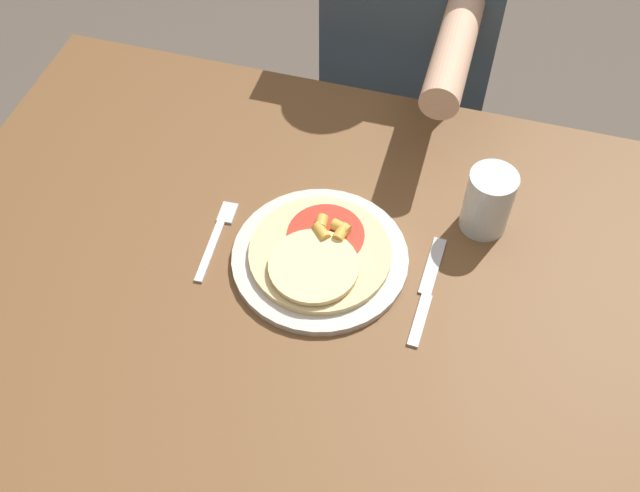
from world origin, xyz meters
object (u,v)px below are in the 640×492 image
Objects in this scene: plate at (320,258)px; person_diner at (413,40)px; fork at (217,235)px; knife at (426,292)px; pizza at (319,254)px; dining_table at (284,311)px; drinking_glass at (488,201)px.

person_diner is at bearing 87.61° from plate.
knife is (0.37, -0.02, 0.00)m from fork.
pizza is 0.20× the size of person_diner.
person_diner is (-0.16, 0.68, -0.03)m from knife.
dining_table is at bearing -23.01° from fork.
dining_table is at bearing -145.16° from drinking_glass.
person_diner is at bearing 83.88° from dining_table.
fork is (-0.14, 0.06, 0.10)m from dining_table.
pizza is (0.00, -0.00, 0.02)m from plate.
pizza is 0.19m from knife.
knife is at bearing -4.87° from plate.
dining_table is 7.23× the size of fork.
plate is 1.24× the size of pizza.
person_diner is at bearing 72.07° from fork.
fork is 1.45× the size of drinking_glass.
person_diner is (0.03, 0.66, -0.05)m from pizza.
knife is 0.69m from person_diner.
plate reaches higher than fork.
drinking_glass is at bearing 68.56° from knife.
pizza reaches higher than knife.
plate reaches higher than dining_table.
person_diner reaches higher than fork.
dining_table is 0.18m from fork.
drinking_glass is (0.07, 0.17, 0.06)m from knife.
fork is (-0.19, 0.00, -0.00)m from plate.
drinking_glass is 0.10× the size of person_diner.
drinking_glass is at bearing -66.10° from person_diner.
plate is at bearing -0.56° from fork.
knife is at bearing -111.44° from drinking_glass.
fork is 0.14× the size of person_diner.
drinking_glass is (0.44, 0.15, 0.06)m from fork.
fork is at bearing 156.99° from dining_table.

